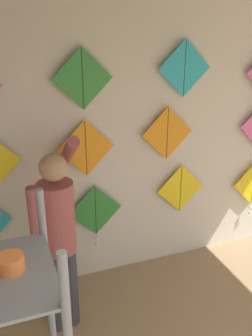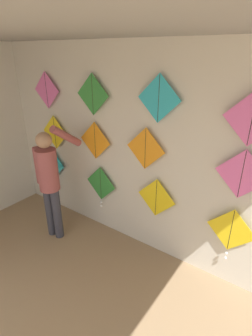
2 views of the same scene
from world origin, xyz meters
TOP-DOWN VIEW (x-y plane):
  - back_panel at (0.00, 3.53)m, footprint 5.28×0.06m
  - shopkeeper at (-0.88, 2.88)m, footprint 0.45×0.64m
  - kite_0 at (-1.50, 3.44)m, footprint 0.55×0.04m
  - kite_1 at (-0.41, 3.44)m, footprint 0.55×0.04m
  - kite_2 at (0.56, 3.44)m, footprint 0.55×0.01m
  - kite_3 at (1.53, 3.44)m, footprint 0.55×0.04m
  - kite_4 at (-1.35, 3.44)m, footprint 0.55×0.01m
  - kite_5 at (-0.48, 3.44)m, footprint 0.55×0.01m
  - kite_6 at (0.37, 3.44)m, footprint 0.55×0.01m
  - kite_7 at (1.53, 3.44)m, footprint 0.55×0.01m
  - kite_8 at (-1.43, 3.44)m, footprint 0.55×0.01m
  - kite_9 at (-0.48, 3.44)m, footprint 0.55×0.01m
  - kite_10 at (0.52, 3.44)m, footprint 0.55×0.01m
  - kite_11 at (1.52, 3.44)m, footprint 0.55×0.01m

SIDE VIEW (x-z plane):
  - kite_3 at x=1.53m, z-range 0.43..1.12m
  - kite_1 at x=-0.41m, z-range 0.44..1.13m
  - kite_0 at x=-1.50m, z-range 0.50..1.19m
  - kite_2 at x=0.56m, z-range 0.61..1.17m
  - shopkeeper at x=-0.88m, z-range 0.11..1.90m
  - back_panel at x=0.00m, z-range 0.00..2.80m
  - kite_4 at x=-1.35m, z-range 1.18..1.73m
  - kite_5 at x=-0.48m, z-range 1.20..1.76m
  - kite_7 at x=1.53m, z-range 1.23..1.78m
  - kite_6 at x=0.37m, z-range 1.26..1.81m
  - kite_11 at x=1.52m, z-range 1.81..2.36m
  - kite_8 at x=-1.43m, z-range 1.83..2.39m
  - kite_9 at x=-0.48m, z-range 1.85..2.40m
  - kite_10 at x=0.52m, z-range 1.89..2.45m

